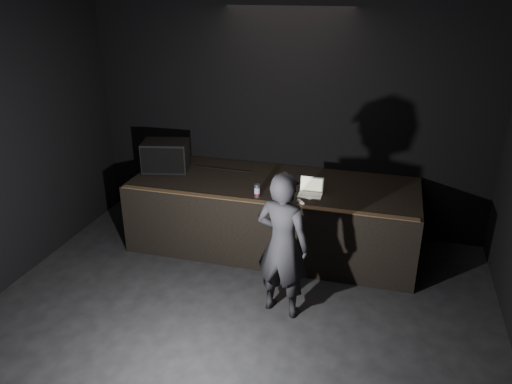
{
  "coord_description": "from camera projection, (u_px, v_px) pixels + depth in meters",
  "views": [
    {
      "loc": [
        1.51,
        -3.59,
        3.62
      ],
      "look_at": [
        -0.14,
        2.3,
        1.01
      ],
      "focal_mm": 35.0,
      "sensor_mm": 36.0,
      "label": 1
    }
  ],
  "objects": [
    {
      "name": "riser_lip",
      "position": [
        261.0,
        202.0,
        6.37
      ],
      "size": [
        3.92,
        0.1,
        0.01
      ],
      "primitive_type": "cube",
      "color": "brown",
      "rests_on": "stage_riser"
    },
    {
      "name": "stage_monitor",
      "position": [
        166.0,
        156.0,
        7.39
      ],
      "size": [
        0.74,
        0.61,
        0.44
      ],
      "rotation": [
        0.0,
        0.0,
        0.23
      ],
      "color": "black",
      "rests_on": "stage_riser"
    },
    {
      "name": "person",
      "position": [
        283.0,
        245.0,
        5.6
      ],
      "size": [
        0.72,
        0.56,
        1.76
      ],
      "primitive_type": "imported",
      "rotation": [
        0.0,
        0.0,
        2.91
      ],
      "color": "black",
      "rests_on": "ground"
    },
    {
      "name": "beer_can",
      "position": [
        257.0,
        191.0,
        6.5
      ],
      "size": [
        0.07,
        0.07,
        0.18
      ],
      "color": "silver",
      "rests_on": "stage_riser"
    },
    {
      "name": "room_walls",
      "position": [
        198.0,
        187.0,
        4.19
      ],
      "size": [
        6.1,
        7.1,
        3.52
      ],
      "color": "black",
      "rests_on": "ground"
    },
    {
      "name": "ground",
      "position": [
        208.0,
        373.0,
        4.98
      ],
      "size": [
        7.0,
        7.0,
        0.0
      ],
      "primitive_type": "plane",
      "color": "black",
      "rests_on": "ground"
    },
    {
      "name": "laptop",
      "position": [
        311.0,
        190.0,
        6.6
      ],
      "size": [
        0.31,
        0.28,
        0.21
      ],
      "rotation": [
        0.0,
        0.0,
        0.01
      ],
      "color": "white",
      "rests_on": "stage_riser"
    },
    {
      "name": "wii_remote",
      "position": [
        301.0,
        202.0,
        6.36
      ],
      "size": [
        0.11,
        0.13,
        0.03
      ],
      "primitive_type": "cube",
      "rotation": [
        0.0,
        0.0,
        0.64
      ],
      "color": "silver",
      "rests_on": "stage_riser"
    },
    {
      "name": "stage_riser",
      "position": [
        273.0,
        214.0,
        7.2
      ],
      "size": [
        4.0,
        1.5,
        1.0
      ],
      "primitive_type": "cube",
      "color": "black",
      "rests_on": "ground"
    },
    {
      "name": "plastic_cup",
      "position": [
        287.0,
        183.0,
        6.86
      ],
      "size": [
        0.08,
        0.08,
        0.1
      ],
      "primitive_type": "cylinder",
      "color": "white",
      "rests_on": "stage_riser"
    },
    {
      "name": "cable",
      "position": [
        223.0,
        169.0,
        7.46
      ],
      "size": [
        0.87,
        0.04,
        0.02
      ],
      "primitive_type": "cylinder",
      "rotation": [
        0.0,
        1.57,
        -0.03
      ],
      "color": "black",
      "rests_on": "stage_riser"
    }
  ]
}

